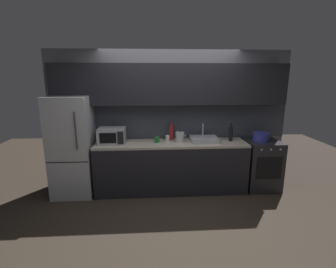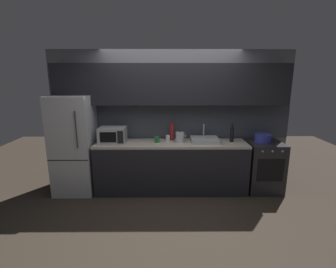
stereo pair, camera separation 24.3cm
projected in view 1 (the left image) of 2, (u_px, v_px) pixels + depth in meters
The scene contains 13 objects.
ground_plane at pixel (176, 216), 3.71m from camera, with size 10.00×10.00×0.00m, color #2D261E.
back_wall at pixel (170, 104), 4.51m from camera, with size 4.40×0.44×2.50m.
counter_run at pixel (171, 167), 4.48m from camera, with size 2.66×0.60×0.90m.
refrigerator at pixel (72, 146), 4.28m from camera, with size 0.68×0.69×1.73m.
oven_range at pixel (261, 164), 4.58m from camera, with size 0.60×0.62×0.90m.
microwave at pixel (112, 136), 4.30m from camera, with size 0.46×0.35×0.27m.
sink_basin at pixel (204, 139), 4.43m from camera, with size 0.48×0.38×0.30m.
kettle at pixel (180, 137), 4.38m from camera, with size 0.19×0.15×0.21m.
wine_bottle_dark at pixel (231, 134), 4.45m from camera, with size 0.07×0.07×0.32m.
wine_bottle_red at pixel (171, 132), 4.54m from camera, with size 0.07×0.07×0.35m.
mug_green at pixel (157, 140), 4.35m from camera, with size 0.08×0.08×0.11m, color #1E6B2D.
mug_white at pixel (168, 138), 4.46m from camera, with size 0.07×0.07×0.10m, color silver.
cooking_pot at pixel (261, 137), 4.46m from camera, with size 0.29×0.29×0.15m.
Camera 1 is at (-0.33, -3.31, 2.05)m, focal length 26.59 mm.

